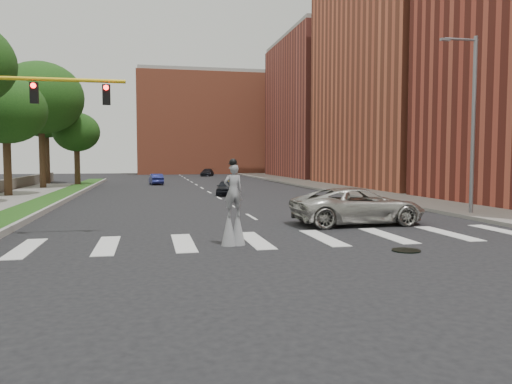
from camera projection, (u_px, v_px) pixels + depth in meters
name	position (u px, v px, depth m)	size (l,w,h in m)	color
ground_plane	(298.00, 244.00, 17.23)	(160.00, 160.00, 0.00)	black
grass_median	(53.00, 199.00, 34.33)	(2.00, 60.00, 0.25)	#1B4413
median_curb	(69.00, 198.00, 34.55)	(0.20, 60.00, 0.28)	gray
sidewalk_right	(351.00, 190.00, 44.23)	(5.00, 90.00, 0.18)	slate
manhole	(406.00, 250.00, 15.91)	(0.90, 0.90, 0.04)	black
building_mid	(421.00, 68.00, 50.26)	(16.00, 22.00, 24.00)	#C55C3D
building_far	(335.00, 110.00, 73.81)	(16.00, 22.00, 20.00)	#A2483C
building_backdrop	(208.00, 125.00, 93.94)	(26.00, 14.00, 18.00)	#C55C3D
streetlight	(472.00, 119.00, 25.02)	(2.05, 0.20, 9.00)	slate
traffic_signal	(12.00, 125.00, 17.83)	(5.30, 0.23, 6.20)	black
stilt_performer	(233.00, 211.00, 16.88)	(0.84, 0.57, 2.95)	#352415
suv_crossing	(358.00, 206.00, 22.24)	(2.73, 5.92, 1.65)	#B2B0A9
car_near	(226.00, 188.00, 39.18)	(1.44, 3.59, 1.22)	black
car_mid	(156.00, 179.00, 54.54)	(1.25, 3.59, 1.18)	navy
car_far	(207.00, 172.00, 78.89)	(1.64, 4.04, 1.17)	black
tree_3	(6.00, 110.00, 36.46)	(5.83, 5.83, 8.94)	#352415
tree_4	(41.00, 98.00, 45.82)	(7.77, 7.77, 11.75)	#352415
tree_5	(46.00, 114.00, 55.67)	(6.25, 6.25, 10.48)	#352415
tree_6	(76.00, 132.00, 50.23)	(4.63, 4.63, 7.50)	#352415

